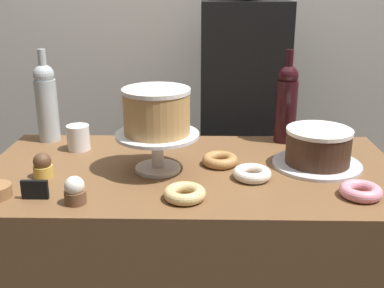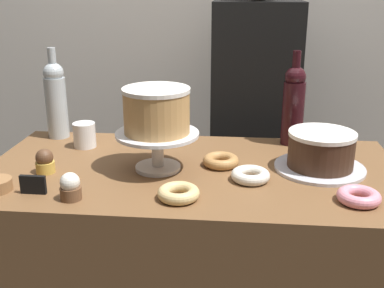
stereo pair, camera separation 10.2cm
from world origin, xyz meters
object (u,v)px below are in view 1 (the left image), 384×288
object	(u,v)px
wine_bottle_dark_red	(286,102)
barista_figure	(242,135)
white_layer_cake	(157,111)
donut_maple	(220,160)
wine_bottle_clear	(46,101)
donut_pink	(361,191)
price_sign_chalkboard	(35,190)
donut_sugar	(252,174)
coffee_cup_ceramic	(78,138)
cupcake_chocolate	(43,166)
chocolate_round_cake	(318,146)
cake_stand_pedestal	(157,145)
cupcake_vanilla	(75,191)
donut_glazed	(185,193)

from	to	relation	value
wine_bottle_dark_red	barista_figure	xyz separation A→B (m)	(-0.12, 0.35, -0.23)
white_layer_cake	barista_figure	xyz separation A→B (m)	(0.31, 0.64, -0.28)
white_layer_cake	donut_maple	world-z (taller)	white_layer_cake
white_layer_cake	donut_maple	size ratio (longest dim) A/B	1.77
wine_bottle_clear	donut_pink	world-z (taller)	wine_bottle_clear
price_sign_chalkboard	barista_figure	bearing A→B (deg)	54.05
wine_bottle_clear	donut_maple	xyz separation A→B (m)	(0.61, -0.23, -0.13)
donut_pink	donut_sugar	xyz separation A→B (m)	(-0.28, 0.12, 0.00)
coffee_cup_ceramic	cupcake_chocolate	bearing A→B (deg)	-100.67
white_layer_cake	cupcake_chocolate	bearing A→B (deg)	-169.95
donut_pink	barista_figure	size ratio (longest dim) A/B	0.07
donut_pink	coffee_cup_ceramic	world-z (taller)	coffee_cup_ceramic
chocolate_round_cake	donut_pink	bearing A→B (deg)	-73.80
barista_figure	donut_sugar	bearing A→B (deg)	-92.35
chocolate_round_cake	donut_maple	size ratio (longest dim) A/B	1.79
cake_stand_pedestal	cupcake_vanilla	world-z (taller)	cake_stand_pedestal
wine_bottle_clear	donut_maple	size ratio (longest dim) A/B	2.91
wine_bottle_clear	coffee_cup_ceramic	distance (m)	0.19
donut_glazed	price_sign_chalkboard	bearing A→B (deg)	-179.14
barista_figure	wine_bottle_dark_red	bearing A→B (deg)	-71.12
chocolate_round_cake	cupcake_vanilla	distance (m)	0.74
wine_bottle_clear	donut_sugar	world-z (taller)	wine_bottle_clear
wine_bottle_dark_red	cake_stand_pedestal	bearing A→B (deg)	-146.22
cupcake_vanilla	donut_maple	bearing A→B (deg)	35.98
wine_bottle_dark_red	donut_maple	world-z (taller)	wine_bottle_dark_red
cupcake_chocolate	donut_maple	xyz separation A→B (m)	(0.52, 0.11, -0.02)
donut_glazed	barista_figure	world-z (taller)	barista_figure
wine_bottle_clear	wine_bottle_dark_red	size ratio (longest dim) A/B	1.00
wine_bottle_clear	white_layer_cake	bearing A→B (deg)	-34.08
donut_glazed	donut_maple	distance (m)	0.27
chocolate_round_cake	wine_bottle_dark_red	world-z (taller)	wine_bottle_dark_red
barista_figure	chocolate_round_cake	bearing A→B (deg)	-72.85
cake_stand_pedestal	white_layer_cake	size ratio (longest dim) A/B	1.26
wine_bottle_dark_red	donut_glazed	world-z (taller)	wine_bottle_dark_red
wine_bottle_dark_red	donut_maple	bearing A→B (deg)	-135.01
donut_maple	donut_glazed	bearing A→B (deg)	-112.27
cupcake_vanilla	donut_sugar	bearing A→B (deg)	19.80
wine_bottle_dark_red	cupcake_vanilla	world-z (taller)	wine_bottle_dark_red
wine_bottle_dark_red	coffee_cup_ceramic	size ratio (longest dim) A/B	3.83
chocolate_round_cake	cupcake_chocolate	xyz separation A→B (m)	(-0.82, -0.11, -0.03)
cupcake_vanilla	donut_pink	world-z (taller)	cupcake_vanilla
donut_sugar	barista_figure	world-z (taller)	barista_figure
donut_pink	coffee_cup_ceramic	distance (m)	0.91
white_layer_cake	coffee_cup_ceramic	xyz separation A→B (m)	(-0.29, 0.18, -0.14)
donut_sugar	donut_maple	bearing A→B (deg)	129.60
cupcake_vanilla	barista_figure	distance (m)	1.01
donut_maple	cupcake_chocolate	bearing A→B (deg)	-168.44
chocolate_round_cake	cupcake_chocolate	distance (m)	0.83
wine_bottle_clear	price_sign_chalkboard	world-z (taller)	wine_bottle_clear
white_layer_cake	chocolate_round_cake	size ratio (longest dim) A/B	0.99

